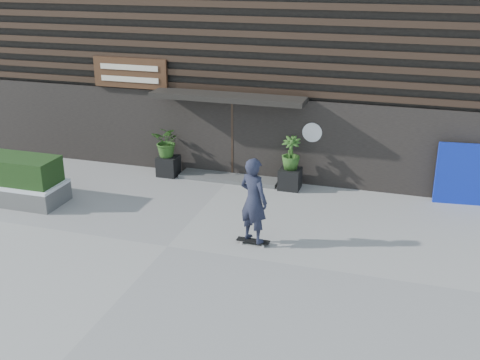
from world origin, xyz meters
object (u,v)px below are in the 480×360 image
(raised_bed, at_px, (4,190))
(skateboarder, at_px, (254,200))
(planter_pot_right, at_px, (290,179))
(blue_tarp, at_px, (471,175))
(planter_pot_left, at_px, (168,166))

(raised_bed, bearing_deg, skateboarder, -4.66)
(planter_pot_right, distance_m, raised_bed, 7.98)
(skateboarder, bearing_deg, raised_bed, 175.34)
(raised_bed, distance_m, blue_tarp, 12.67)
(raised_bed, bearing_deg, planter_pot_left, 41.05)
(raised_bed, relative_size, blue_tarp, 1.94)
(planter_pot_right, distance_m, blue_tarp, 4.88)
(planter_pot_right, xyz_separation_m, raised_bed, (-7.36, -3.10, -0.05))
(blue_tarp, distance_m, skateboarder, 6.31)
(planter_pot_right, bearing_deg, blue_tarp, 3.55)
(planter_pot_left, xyz_separation_m, skateboarder, (3.76, -3.69, 0.80))
(raised_bed, xyz_separation_m, skateboarder, (7.32, -0.60, 0.85))
(planter_pot_right, height_order, skateboarder, skateboarder)
(blue_tarp, bearing_deg, planter_pot_right, 177.40)
(blue_tarp, bearing_deg, planter_pot_left, 175.84)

